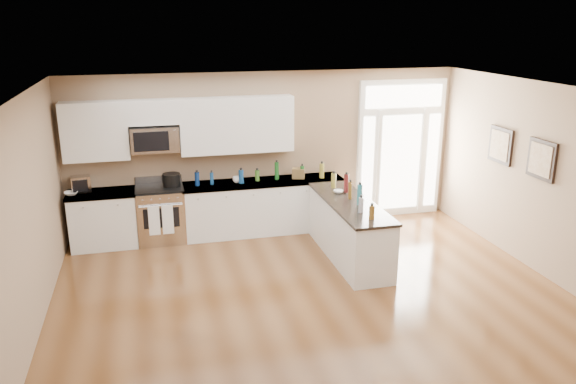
{
  "coord_description": "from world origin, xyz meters",
  "views": [
    {
      "loc": [
        -2.05,
        -5.57,
        3.65
      ],
      "look_at": [
        -0.13,
        2.0,
        1.24
      ],
      "focal_mm": 35.0,
      "sensor_mm": 36.0,
      "label": 1
    }
  ],
  "objects_px": {
    "stockpot": "(171,179)",
    "toaster_oven": "(81,184)",
    "kitchen_range": "(161,214)",
    "peninsula_cabinet": "(349,231)"
  },
  "relations": [
    {
      "from": "kitchen_range",
      "to": "stockpot",
      "type": "distance_m",
      "value": 0.63
    },
    {
      "from": "kitchen_range",
      "to": "toaster_oven",
      "type": "xyz_separation_m",
      "value": [
        -1.24,
        0.13,
        0.59
      ]
    },
    {
      "from": "peninsula_cabinet",
      "to": "kitchen_range",
      "type": "relative_size",
      "value": 2.15
    },
    {
      "from": "kitchen_range",
      "to": "stockpot",
      "type": "xyz_separation_m",
      "value": [
        0.21,
        0.05,
        0.59
      ]
    },
    {
      "from": "peninsula_cabinet",
      "to": "stockpot",
      "type": "relative_size",
      "value": 7.78
    },
    {
      "from": "stockpot",
      "to": "toaster_oven",
      "type": "height_order",
      "value": "toaster_oven"
    },
    {
      "from": "stockpot",
      "to": "toaster_oven",
      "type": "distance_m",
      "value": 1.46
    },
    {
      "from": "peninsula_cabinet",
      "to": "kitchen_range",
      "type": "bearing_deg",
      "value": 153.17
    },
    {
      "from": "kitchen_range",
      "to": "toaster_oven",
      "type": "height_order",
      "value": "toaster_oven"
    },
    {
      "from": "kitchen_range",
      "to": "toaster_oven",
      "type": "bearing_deg",
      "value": 174.16
    }
  ]
}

